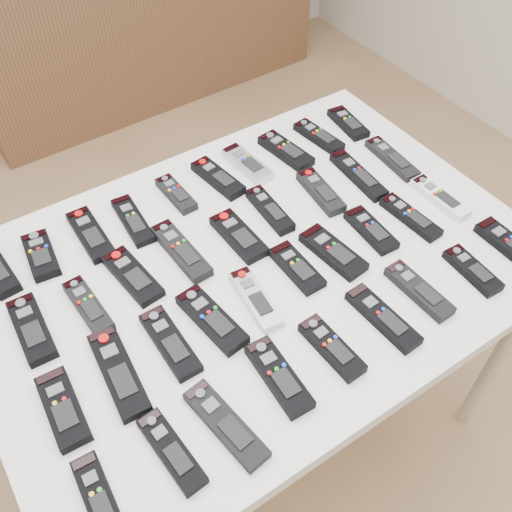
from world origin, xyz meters
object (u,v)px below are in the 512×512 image
remote_33 (332,348)px  remote_30 (172,451)px  table (256,278)px  remote_1 (41,255)px  remote_13 (181,251)px  remote_28 (440,198)px  remote_17 (358,175)px  remote_18 (392,158)px  remote_20 (119,372)px  remote_24 (297,268)px  remote_10 (32,329)px  remote_22 (212,319)px  remote_37 (510,245)px  remote_6 (247,164)px  remote_16 (321,192)px  remote_14 (239,236)px  remote_36 (473,270)px  remote_4 (176,194)px  remote_32 (279,376)px  remote_35 (419,291)px  remote_8 (319,136)px  remote_11 (88,306)px  sideboard (147,13)px  remote_2 (91,234)px  remote_23 (256,299)px  remote_19 (63,409)px  remote_26 (371,230)px  remote_27 (410,217)px  remote_25 (333,252)px  remote_9 (348,123)px  remote_12 (133,276)px  remote_31 (226,424)px  remote_5 (218,178)px  remote_34 (383,318)px  remote_7 (286,151)px  remote_3 (133,220)px  remote_29 (99,499)px

remote_33 → remote_30: bearing=179.1°
table → remote_1: bearing=145.3°
remote_13 → remote_28: bearing=-20.4°
remote_17 → remote_18: remote_17 is taller
remote_20 → remote_24: bearing=7.6°
remote_10 → remote_22: bearing=-27.3°
remote_18 → remote_37: (0.01, -0.39, 0.00)m
remote_6 → remote_18: bearing=-34.9°
remote_16 → remote_33: size_ratio=1.06×
remote_14 → remote_30: (-0.38, -0.37, 0.00)m
remote_18 → remote_36: bearing=-102.9°
remote_4 → remote_32: remote_32 is taller
remote_35 → remote_28: bearing=34.5°
remote_20 → remote_13: bearing=44.4°
remote_8 → remote_20: (-0.78, -0.38, 0.00)m
remote_11 → remote_16: bearing=-2.3°
remote_11 → remote_37: bearing=-26.4°
sideboard → remote_11: size_ratio=11.06×
remote_16 → remote_2: bearing=167.7°
remote_23 → remote_19: bearing=-171.9°
remote_23 → remote_17: bearing=28.7°
remote_32 → remote_35: same height
remote_8 → remote_36: bearing=-98.2°
remote_17 → remote_26: bearing=-117.9°
sideboard → remote_27: 2.04m
remote_19 → remote_25: remote_19 is taller
remote_9 → remote_22: bearing=-144.5°
remote_32 → remote_20: bearing=147.4°
remote_9 → remote_36: size_ratio=1.03×
remote_4 → remote_20: bearing=-132.8°
remote_12 → remote_26: bearing=-25.7°
remote_14 → remote_25: bearing=-48.2°
remote_14 → remote_31: remote_14 is taller
remote_19 → remote_36: remote_19 is taller
remote_4 → remote_32: size_ratio=0.82×
remote_32 → remote_17: bearing=38.5°
table → remote_32: size_ratio=7.26×
remote_26 → remote_30: 0.68m
remote_5 → remote_34: bearing=-91.8°
remote_7 → remote_20: bearing=-157.8°
remote_4 → remote_6: size_ratio=0.87×
remote_3 → remote_24: size_ratio=1.15×
remote_29 → sideboard: bearing=66.0°
remote_33 → remote_12: bearing=120.1°
remote_24 → remote_35: size_ratio=0.89×
remote_35 → remote_5: bearing=105.4°
remote_14 → remote_17: 0.38m
remote_29 → remote_10: bearing=90.0°
remote_4 → remote_18: 0.59m
remote_5 → remote_6: 0.09m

